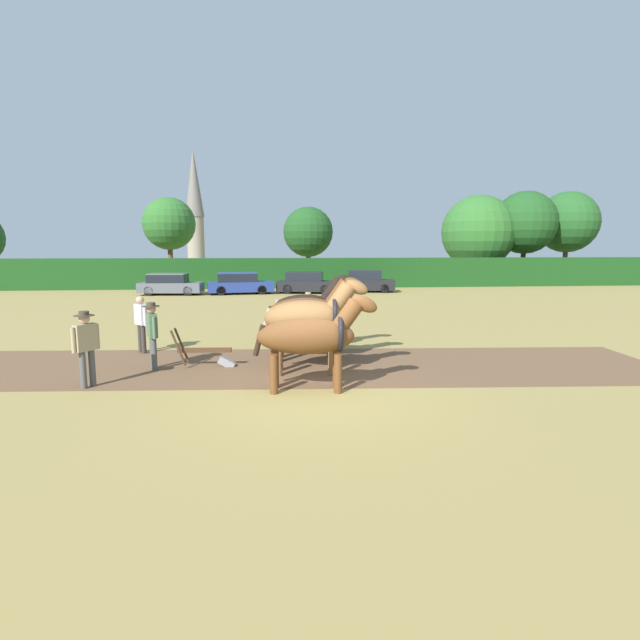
{
  "coord_description": "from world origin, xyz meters",
  "views": [
    {
      "loc": [
        -1.16,
        -10.69,
        3.18
      ],
      "look_at": [
        0.32,
        3.44,
        1.1
      ],
      "focal_mm": 28.0,
      "sensor_mm": 36.0,
      "label": 1
    }
  ],
  "objects_px": {
    "parked_car_far_left": "(170,284)",
    "parked_car_center_left": "(307,283)",
    "draft_horse_lead_left": "(311,336)",
    "parked_car_center": "(366,282)",
    "plow": "(210,355)",
    "draft_horse_trail_left": "(309,314)",
    "parked_car_left": "(240,284)",
    "farmer_onlooker_right": "(141,320)",
    "farmer_at_plow": "(152,330)",
    "draft_horse_trail_right": "(309,307)",
    "tree_center": "(479,232)",
    "farmer_beside_team": "(308,312)",
    "draft_horse_lead_right": "(310,318)",
    "tree_center_right": "(525,223)",
    "tree_center_left": "(308,232)",
    "tree_right": "(568,222)",
    "farmer_onlooker_left": "(86,343)",
    "church_spire": "(195,208)",
    "tree_left": "(169,224)"
  },
  "relations": [
    {
      "from": "tree_right",
      "to": "farmer_onlooker_right",
      "type": "height_order",
      "value": "tree_right"
    },
    {
      "from": "farmer_beside_team",
      "to": "farmer_onlooker_left",
      "type": "distance_m",
      "value": 8.04
    },
    {
      "from": "tree_left",
      "to": "plow",
      "type": "xyz_separation_m",
      "value": [
        7.07,
        -32.91,
        -4.91
      ]
    },
    {
      "from": "tree_center",
      "to": "farmer_beside_team",
      "type": "height_order",
      "value": "tree_center"
    },
    {
      "from": "tree_right",
      "to": "farmer_onlooker_left",
      "type": "bearing_deg",
      "value": -133.93
    },
    {
      "from": "farmer_onlooker_right",
      "to": "parked_car_left",
      "type": "relative_size",
      "value": 0.37
    },
    {
      "from": "tree_right",
      "to": "tree_center_right",
      "type": "bearing_deg",
      "value": -163.34
    },
    {
      "from": "plow",
      "to": "farmer_at_plow",
      "type": "height_order",
      "value": "farmer_at_plow"
    },
    {
      "from": "tree_center",
      "to": "draft_horse_lead_left",
      "type": "height_order",
      "value": "tree_center"
    },
    {
      "from": "parked_car_far_left",
      "to": "parked_car_center_left",
      "type": "height_order",
      "value": "parked_car_center_left"
    },
    {
      "from": "tree_center",
      "to": "draft_horse_trail_left",
      "type": "distance_m",
      "value": 35.56
    },
    {
      "from": "tree_right",
      "to": "farmer_onlooker_right",
      "type": "xyz_separation_m",
      "value": [
        -32.07,
        -29.84,
        -4.5
      ]
    },
    {
      "from": "tree_center_left",
      "to": "parked_car_center_left",
      "type": "xyz_separation_m",
      "value": [
        -1.06,
        -11.52,
        -3.84
      ]
    },
    {
      "from": "church_spire",
      "to": "farmer_beside_team",
      "type": "relative_size",
      "value": 9.77
    },
    {
      "from": "tree_right",
      "to": "farmer_beside_team",
      "type": "xyz_separation_m",
      "value": [
        -26.85,
        -27.75,
        -4.59
      ]
    },
    {
      "from": "farmer_onlooker_left",
      "to": "parked_car_center_left",
      "type": "distance_m",
      "value": 24.14
    },
    {
      "from": "tree_center",
      "to": "church_spire",
      "type": "distance_m",
      "value": 36.58
    },
    {
      "from": "tree_center_right",
      "to": "draft_horse_lead_right",
      "type": "distance_m",
      "value": 38.6
    },
    {
      "from": "draft_horse_trail_left",
      "to": "parked_car_left",
      "type": "distance_m",
      "value": 20.9
    },
    {
      "from": "plow",
      "to": "draft_horse_trail_right",
      "type": "bearing_deg",
      "value": 41.02
    },
    {
      "from": "draft_horse_trail_left",
      "to": "parked_car_far_left",
      "type": "relative_size",
      "value": 0.69
    },
    {
      "from": "tree_center",
      "to": "tree_center_right",
      "type": "bearing_deg",
      "value": -9.94
    },
    {
      "from": "parked_car_center",
      "to": "farmer_beside_team",
      "type": "bearing_deg",
      "value": -98.92
    },
    {
      "from": "tree_center_left",
      "to": "parked_car_far_left",
      "type": "bearing_deg",
      "value": -131.17
    },
    {
      "from": "draft_horse_lead_left",
      "to": "plow",
      "type": "xyz_separation_m",
      "value": [
        -2.51,
        2.53,
        -0.91
      ]
    },
    {
      "from": "tree_center",
      "to": "farmer_onlooker_right",
      "type": "distance_m",
      "value": 37.24
    },
    {
      "from": "tree_right",
      "to": "farmer_at_plow",
      "type": "height_order",
      "value": "tree_right"
    },
    {
      "from": "parked_car_left",
      "to": "tree_center",
      "type": "bearing_deg",
      "value": 16.76
    },
    {
      "from": "farmer_onlooker_right",
      "to": "parked_car_far_left",
      "type": "xyz_separation_m",
      "value": [
        -2.73,
        19.12,
        -0.32
      ]
    },
    {
      "from": "farmer_at_plow",
      "to": "parked_car_center",
      "type": "distance_m",
      "value": 24.23
    },
    {
      "from": "tree_left",
      "to": "parked_car_center",
      "type": "height_order",
      "value": "tree_left"
    },
    {
      "from": "farmer_onlooker_left",
      "to": "draft_horse_lead_right",
      "type": "bearing_deg",
      "value": 46.63
    },
    {
      "from": "farmer_onlooker_left",
      "to": "farmer_onlooker_right",
      "type": "bearing_deg",
      "value": 123.46
    },
    {
      "from": "draft_horse_trail_left",
      "to": "parked_car_center_left",
      "type": "xyz_separation_m",
      "value": [
        1.55,
        20.81,
        -0.61
      ]
    },
    {
      "from": "farmer_onlooker_left",
      "to": "draft_horse_lead_left",
      "type": "bearing_deg",
      "value": 29.25
    },
    {
      "from": "draft_horse_lead_right",
      "to": "tree_center_right",
      "type": "bearing_deg",
      "value": 58.76
    },
    {
      "from": "draft_horse_trail_left",
      "to": "tree_left",
      "type": "bearing_deg",
      "value": 110.97
    },
    {
      "from": "parked_car_center_left",
      "to": "tree_center_right",
      "type": "bearing_deg",
      "value": 35.24
    },
    {
      "from": "farmer_beside_team",
      "to": "farmer_onlooker_right",
      "type": "relative_size",
      "value": 0.93
    },
    {
      "from": "tree_left",
      "to": "tree_center_right",
      "type": "relative_size",
      "value": 0.92
    },
    {
      "from": "draft_horse_lead_right",
      "to": "tree_right",
      "type": "bearing_deg",
      "value": 54.43
    },
    {
      "from": "farmer_beside_team",
      "to": "church_spire",
      "type": "bearing_deg",
      "value": 144.68
    },
    {
      "from": "draft_horse_lead_right",
      "to": "parked_car_left",
      "type": "height_order",
      "value": "draft_horse_lead_right"
    },
    {
      "from": "draft_horse_lead_left",
      "to": "parked_car_center_left",
      "type": "distance_m",
      "value": 24.0
    },
    {
      "from": "tree_center_right",
      "to": "tree_left",
      "type": "bearing_deg",
      "value": 175.4
    },
    {
      "from": "draft_horse_lead_left",
      "to": "parked_car_center",
      "type": "height_order",
      "value": "draft_horse_lead_left"
    },
    {
      "from": "tree_right",
      "to": "farmer_onlooker_right",
      "type": "distance_m",
      "value": 44.04
    },
    {
      "from": "tree_center_left",
      "to": "draft_horse_lead_left",
      "type": "height_order",
      "value": "tree_center_left"
    },
    {
      "from": "farmer_onlooker_left",
      "to": "tree_center_left",
      "type": "bearing_deg",
      "value": 115.19
    },
    {
      "from": "draft_horse_trail_left",
      "to": "parked_car_center_left",
      "type": "relative_size",
      "value": 0.66
    }
  ]
}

